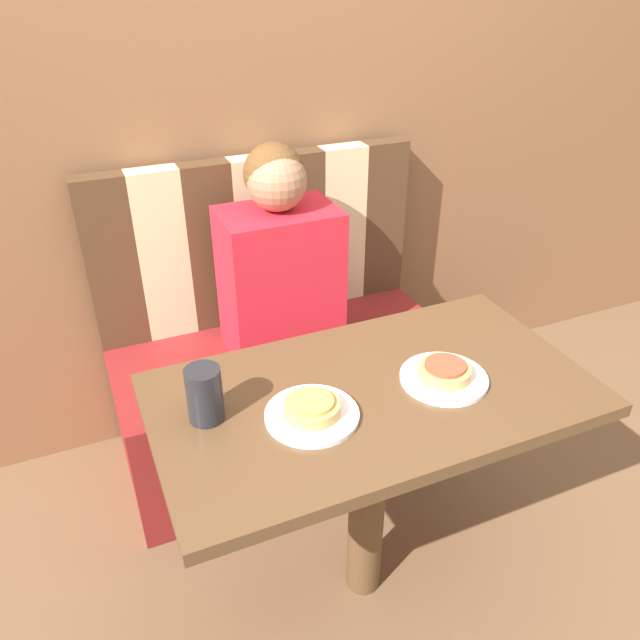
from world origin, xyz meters
TOP-DOWN VIEW (x-y plane):
  - ground_plane at (0.00, 0.00)m, footprint 12.00×12.00m
  - wall_back at (0.00, 0.98)m, footprint 7.00×0.05m
  - booth_seat at (0.00, 0.65)m, footprint 1.15×0.55m
  - booth_backrest at (-0.00, 0.89)m, footprint 1.15×0.08m
  - dining_table at (0.00, 0.00)m, footprint 1.06×0.59m
  - person at (0.00, 0.65)m, footprint 0.37×0.25m
  - plate_left at (-0.18, -0.04)m, footprint 0.22×0.22m
  - plate_right at (0.18, -0.04)m, footprint 0.22×0.22m
  - pizza_left at (-0.18, -0.04)m, footprint 0.13×0.13m
  - pizza_right at (0.18, -0.04)m, footprint 0.13×0.13m
  - drinking_cup at (-0.40, 0.05)m, footprint 0.08×0.08m

SIDE VIEW (x-z plane):
  - ground_plane at x=0.00m, z-range 0.00..0.00m
  - booth_seat at x=0.00m, z-range 0.00..0.46m
  - dining_table at x=0.00m, z-range 0.26..0.98m
  - plate_left at x=-0.18m, z-range 0.73..0.74m
  - plate_right at x=0.18m, z-range 0.73..0.74m
  - pizza_left at x=-0.18m, z-range 0.74..0.77m
  - pizza_right at x=0.18m, z-range 0.74..0.77m
  - booth_backrest at x=0.00m, z-range 0.46..1.05m
  - person at x=0.00m, z-range 0.44..1.13m
  - drinking_cup at x=-0.40m, z-range 0.73..0.86m
  - wall_back at x=0.00m, z-range 0.00..2.60m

